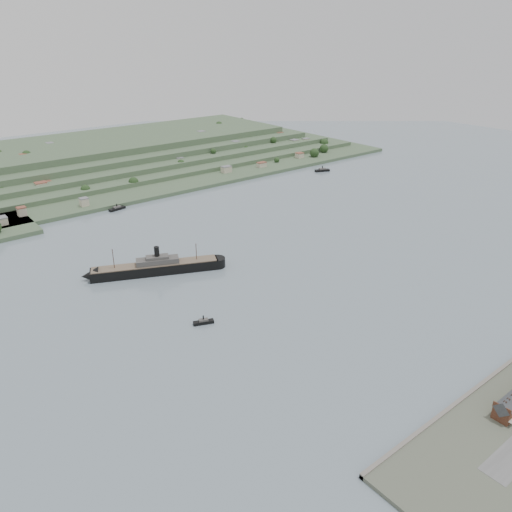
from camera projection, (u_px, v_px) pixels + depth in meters
ground at (304, 275)px, 369.90m from camera, size 1400.00×1400.00×0.00m
far_peninsula at (115, 157)px, 661.05m from camera, size 760.00×309.00×30.00m
steamship at (152, 268)px, 370.12m from camera, size 99.66×52.39×25.40m
tugboat at (204, 322)px, 307.77m from camera, size 13.11×7.87×5.74m
ferry_west at (117, 208)px, 503.45m from camera, size 18.01×7.84×6.54m
ferry_east at (322, 170)px, 641.07m from camera, size 19.93×11.92×7.23m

